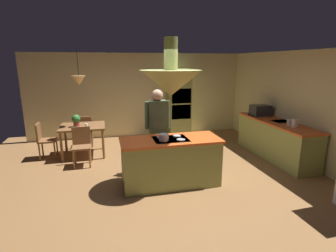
# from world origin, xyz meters

# --- Properties ---
(ground) EXTENTS (8.16, 8.16, 0.00)m
(ground) POSITION_xyz_m (0.00, 0.00, 0.00)
(ground) COLOR olive
(wall_back) EXTENTS (6.80, 0.10, 2.55)m
(wall_back) POSITION_xyz_m (0.00, 3.45, 1.27)
(wall_back) COLOR beige
(wall_back) RESTS_ON ground
(wall_right) EXTENTS (0.10, 7.20, 2.55)m
(wall_right) POSITION_xyz_m (3.25, 0.40, 1.27)
(wall_right) COLOR beige
(wall_right) RESTS_ON ground
(kitchen_island) EXTENTS (1.86, 0.79, 0.92)m
(kitchen_island) POSITION_xyz_m (0.00, -0.20, 0.46)
(kitchen_island) COLOR #8C934C
(kitchen_island) RESTS_ON ground
(counter_run_right) EXTENTS (0.73, 2.46, 0.90)m
(counter_run_right) POSITION_xyz_m (2.84, 0.60, 0.46)
(counter_run_right) COLOR #8C934C
(counter_run_right) RESTS_ON ground
(oven_tower) EXTENTS (0.66, 0.62, 2.09)m
(oven_tower) POSITION_xyz_m (1.10, 3.04, 1.05)
(oven_tower) COLOR #8C934C
(oven_tower) RESTS_ON ground
(dining_table) EXTENTS (1.07, 0.89, 0.76)m
(dining_table) POSITION_xyz_m (-1.70, 1.90, 0.66)
(dining_table) COLOR brown
(dining_table) RESTS_ON ground
(person_at_island) EXTENTS (0.53, 0.23, 1.75)m
(person_at_island) POSITION_xyz_m (-0.11, 0.46, 1.01)
(person_at_island) COLOR tan
(person_at_island) RESTS_ON ground
(range_hood) EXTENTS (1.10, 1.10, 1.00)m
(range_hood) POSITION_xyz_m (0.00, -0.20, 1.96)
(range_hood) COLOR #8C934C
(pendant_light_over_table) EXTENTS (0.32, 0.32, 0.82)m
(pendant_light_over_table) POSITION_xyz_m (-1.70, 1.90, 1.86)
(pendant_light_over_table) COLOR #E0B266
(chair_facing_island) EXTENTS (0.40, 0.40, 0.87)m
(chair_facing_island) POSITION_xyz_m (-1.70, 1.23, 0.50)
(chair_facing_island) COLOR brown
(chair_facing_island) RESTS_ON ground
(chair_by_back_wall) EXTENTS (0.40, 0.40, 0.87)m
(chair_by_back_wall) POSITION_xyz_m (-1.70, 2.57, 0.50)
(chair_by_back_wall) COLOR brown
(chair_by_back_wall) RESTS_ON ground
(chair_at_corner) EXTENTS (0.40, 0.40, 0.87)m
(chair_at_corner) POSITION_xyz_m (-2.61, 1.90, 0.50)
(chair_at_corner) COLOR brown
(chair_at_corner) RESTS_ON ground
(potted_plant_on_table) EXTENTS (0.20, 0.20, 0.30)m
(potted_plant_on_table) POSITION_xyz_m (-1.83, 1.82, 0.93)
(potted_plant_on_table) COLOR #99382D
(potted_plant_on_table) RESTS_ON dining_table
(cup_on_table) EXTENTS (0.07, 0.07, 0.09)m
(cup_on_table) POSITION_xyz_m (-1.59, 1.68, 0.81)
(cup_on_table) COLOR white
(cup_on_table) RESTS_ON dining_table
(canister_flour) EXTENTS (0.13, 0.13, 0.19)m
(canister_flour) POSITION_xyz_m (2.84, -0.00, 1.00)
(canister_flour) COLOR silver
(canister_flour) RESTS_ON counter_run_right
(canister_sugar) EXTENTS (0.10, 0.10, 0.14)m
(canister_sugar) POSITION_xyz_m (2.84, 0.18, 0.97)
(canister_sugar) COLOR silver
(canister_sugar) RESTS_ON counter_run_right
(microwave_on_counter) EXTENTS (0.46, 0.36, 0.28)m
(microwave_on_counter) POSITION_xyz_m (2.84, 1.33, 1.04)
(microwave_on_counter) COLOR #232326
(microwave_on_counter) RESTS_ON counter_run_right
(cooking_pot_on_cooktop) EXTENTS (0.18, 0.18, 0.12)m
(cooking_pot_on_cooktop) POSITION_xyz_m (-0.16, -0.33, 0.98)
(cooking_pot_on_cooktop) COLOR #B2B2B7
(cooking_pot_on_cooktop) RESTS_ON kitchen_island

